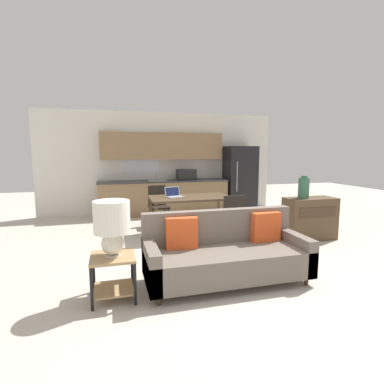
{
  "coord_description": "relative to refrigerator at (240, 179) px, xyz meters",
  "views": [
    {
      "loc": [
        -1.37,
        -3.51,
        1.65
      ],
      "look_at": [
        0.01,
        1.5,
        0.95
      ],
      "focal_mm": 28.0,
      "sensor_mm": 36.0,
      "label": 1
    }
  ],
  "objects": [
    {
      "name": "ground_plane",
      "position": [
        -2.16,
        -4.24,
        -0.9
      ],
      "size": [
        20.0,
        20.0,
        0.0
      ],
      "primitive_type": "plane",
      "color": "beige"
    },
    {
      "name": "wall_back",
      "position": [
        -2.17,
        0.38,
        0.45
      ],
      "size": [
        6.4,
        0.07,
        2.7
      ],
      "color": "silver",
      "rests_on": "ground_plane"
    },
    {
      "name": "kitchen_counter",
      "position": [
        -2.15,
        0.08,
        -0.06
      ],
      "size": [
        3.41,
        0.65,
        2.15
      ],
      "color": "#8E704C",
      "rests_on": "ground_plane"
    },
    {
      "name": "refrigerator",
      "position": [
        0.0,
        0.0,
        0.0
      ],
      "size": [
        0.82,
        0.7,
        1.8
      ],
      "color": "black",
      "rests_on": "ground_plane"
    },
    {
      "name": "dining_table",
      "position": [
        -2.0,
        -2.07,
        -0.2
      ],
      "size": [
        1.6,
        0.89,
        0.76
      ],
      "color": "brown",
      "rests_on": "ground_plane"
    },
    {
      "name": "couch",
      "position": [
        -2.14,
        -4.3,
        -0.55
      ],
      "size": [
        2.06,
        0.8,
        0.88
      ],
      "color": "#3D2D1E",
      "rests_on": "ground_plane"
    },
    {
      "name": "side_table",
      "position": [
        -3.53,
        -4.42,
        -0.56
      ],
      "size": [
        0.49,
        0.49,
        0.5
      ],
      "color": "tan",
      "rests_on": "ground_plane"
    },
    {
      "name": "table_lamp",
      "position": [
        -3.53,
        -4.44,
        -0.02
      ],
      "size": [
        0.4,
        0.4,
        0.62
      ],
      "color": "silver",
      "rests_on": "side_table"
    },
    {
      "name": "credenza",
      "position": [
        0.09,
        -3.0,
        -0.5
      ],
      "size": [
        0.96,
        0.45,
        0.79
      ],
      "color": "brown",
      "rests_on": "ground_plane"
    },
    {
      "name": "vase",
      "position": [
        -0.07,
        -3.0,
        0.09
      ],
      "size": [
        0.2,
        0.2,
        0.42
      ],
      "color": "#336047",
      "rests_on": "credenza"
    },
    {
      "name": "dining_chair_near_right",
      "position": [
        -1.48,
        -2.9,
        -0.4
      ],
      "size": [
        0.45,
        0.45,
        0.9
      ],
      "rotation": [
        0.0,
        0.0,
        3.23
      ],
      "color": "black",
      "rests_on": "ground_plane"
    },
    {
      "name": "dining_chair_far_left",
      "position": [
        -2.52,
        -1.23,
        -0.4
      ],
      "size": [
        0.44,
        0.44,
        0.9
      ],
      "rotation": [
        0.0,
        0.0,
        0.05
      ],
      "color": "black",
      "rests_on": "ground_plane"
    },
    {
      "name": "laptop",
      "position": [
        -2.33,
        -2.02,
        -0.09
      ],
      "size": [
        0.38,
        0.34,
        0.2
      ],
      "rotation": [
        0.0,
        0.0,
        0.3
      ],
      "color": "#B7BABC",
      "rests_on": "dining_table"
    }
  ]
}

